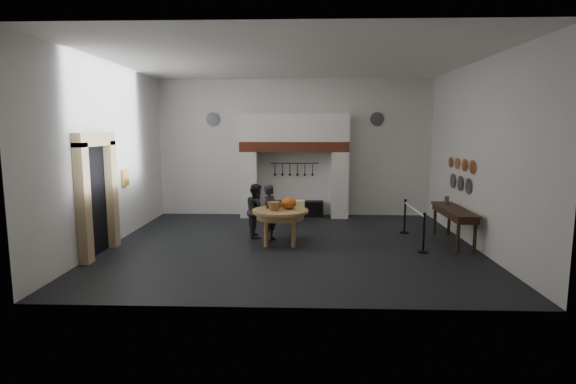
{
  "coord_description": "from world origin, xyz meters",
  "views": [
    {
      "loc": [
        0.3,
        -10.95,
        2.89
      ],
      "look_at": [
        -0.07,
        -0.09,
        1.35
      ],
      "focal_mm": 28.0,
      "sensor_mm": 36.0,
      "label": 1
    }
  ],
  "objects_px": {
    "work_table": "(280,211)",
    "barrier_post_near": "(424,234)",
    "visitor_near": "(270,213)",
    "visitor_far": "(257,211)",
    "barrier_post_far": "(405,217)",
    "side_table": "(454,210)",
    "iron_range": "(294,209)"
  },
  "relations": [
    {
      "from": "visitor_far",
      "to": "work_table",
      "type": "bearing_deg",
      "value": -148.42
    },
    {
      "from": "side_table",
      "to": "barrier_post_far",
      "type": "xyz_separation_m",
      "value": [
        -0.97,
        1.1,
        -0.42
      ]
    },
    {
      "from": "work_table",
      "to": "side_table",
      "type": "xyz_separation_m",
      "value": [
        4.37,
        0.19,
        0.03
      ]
    },
    {
      "from": "work_table",
      "to": "barrier_post_near",
      "type": "bearing_deg",
      "value": -11.81
    },
    {
      "from": "iron_range",
      "to": "barrier_post_near",
      "type": "xyz_separation_m",
      "value": [
        3.13,
        -4.32,
        0.2
      ]
    },
    {
      "from": "visitor_far",
      "to": "barrier_post_near",
      "type": "relative_size",
      "value": 1.6
    },
    {
      "from": "barrier_post_far",
      "to": "visitor_far",
      "type": "bearing_deg",
      "value": -171.57
    },
    {
      "from": "visitor_far",
      "to": "barrier_post_far",
      "type": "height_order",
      "value": "visitor_far"
    },
    {
      "from": "work_table",
      "to": "barrier_post_far",
      "type": "relative_size",
      "value": 1.56
    },
    {
      "from": "barrier_post_far",
      "to": "visitor_near",
      "type": "bearing_deg",
      "value": -164.71
    },
    {
      "from": "iron_range",
      "to": "barrier_post_far",
      "type": "relative_size",
      "value": 2.11
    },
    {
      "from": "work_table",
      "to": "side_table",
      "type": "height_order",
      "value": "side_table"
    },
    {
      "from": "side_table",
      "to": "barrier_post_far",
      "type": "bearing_deg",
      "value": 131.41
    },
    {
      "from": "work_table",
      "to": "side_table",
      "type": "relative_size",
      "value": 0.64
    },
    {
      "from": "work_table",
      "to": "iron_range",
      "type": "bearing_deg",
      "value": 85.66
    },
    {
      "from": "side_table",
      "to": "barrier_post_near",
      "type": "bearing_deg",
      "value": -137.34
    },
    {
      "from": "visitor_far",
      "to": "side_table",
      "type": "bearing_deg",
      "value": -108.45
    },
    {
      "from": "side_table",
      "to": "visitor_far",
      "type": "bearing_deg",
      "value": 174.34
    },
    {
      "from": "barrier_post_near",
      "to": "side_table",
      "type": "bearing_deg",
      "value": 42.66
    },
    {
      "from": "visitor_near",
      "to": "visitor_far",
      "type": "xyz_separation_m",
      "value": [
        -0.4,
        0.4,
        -0.01
      ]
    },
    {
      "from": "iron_range",
      "to": "side_table",
      "type": "bearing_deg",
      "value": -39.87
    },
    {
      "from": "work_table",
      "to": "barrier_post_near",
      "type": "xyz_separation_m",
      "value": [
        3.4,
        -0.71,
        -0.39
      ]
    },
    {
      "from": "barrier_post_near",
      "to": "barrier_post_far",
      "type": "bearing_deg",
      "value": 90.0
    },
    {
      "from": "visitor_near",
      "to": "barrier_post_near",
      "type": "bearing_deg",
      "value": -80.88
    },
    {
      "from": "side_table",
      "to": "iron_range",
      "type": "bearing_deg",
      "value": 140.13
    },
    {
      "from": "work_table",
      "to": "visitor_near",
      "type": "distance_m",
      "value": 0.41
    },
    {
      "from": "visitor_near",
      "to": "visitor_far",
      "type": "distance_m",
      "value": 0.57
    },
    {
      "from": "visitor_far",
      "to": "side_table",
      "type": "xyz_separation_m",
      "value": [
        5.04,
        -0.5,
        0.15
      ]
    },
    {
      "from": "side_table",
      "to": "barrier_post_far",
      "type": "height_order",
      "value": "same"
    },
    {
      "from": "visitor_far",
      "to": "barrier_post_far",
      "type": "bearing_deg",
      "value": -94.36
    },
    {
      "from": "work_table",
      "to": "barrier_post_near",
      "type": "height_order",
      "value": "barrier_post_near"
    },
    {
      "from": "visitor_far",
      "to": "visitor_near",
      "type": "bearing_deg",
      "value": -147.79
    }
  ]
}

